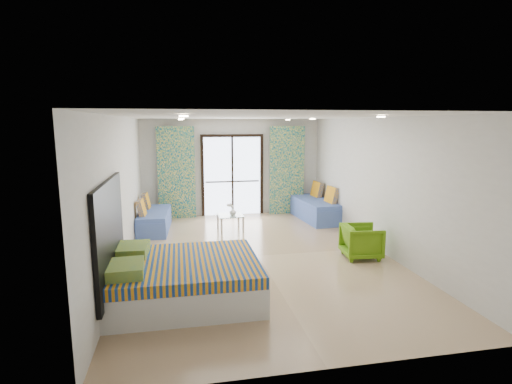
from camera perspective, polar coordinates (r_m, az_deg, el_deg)
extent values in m
cube|color=black|center=(11.20, -3.44, 8.04)|extent=(1.76, 0.08, 0.08)
cube|color=black|center=(11.21, -7.64, 2.13)|extent=(0.08, 0.08, 2.20)
cube|color=black|center=(11.43, 0.79, 2.36)|extent=(0.08, 0.08, 2.20)
cube|color=black|center=(11.29, -3.38, 2.25)|extent=(0.05, 0.06, 2.20)
cube|color=#595451|center=(11.33, -3.39, 1.51)|extent=(1.52, 0.03, 0.04)
cube|color=silver|center=(11.04, -11.30, 2.69)|extent=(1.00, 0.10, 2.50)
cube|color=silver|center=(11.45, 4.43, 3.10)|extent=(1.00, 0.10, 2.50)
cylinder|color=#FFE0B2|center=(5.39, -10.30, 10.62)|extent=(0.12, 0.12, 0.02)
cylinder|color=#FFE0B2|center=(6.11, 17.42, 10.22)|extent=(0.12, 0.12, 0.02)
cylinder|color=#FFE0B2|center=(8.39, -10.62, 10.26)|extent=(0.12, 0.12, 0.02)
cylinder|color=#FFE0B2|center=(8.87, 8.08, 10.29)|extent=(0.12, 0.12, 0.02)
cylinder|color=#FFE0B2|center=(10.39, -10.73, 10.13)|extent=(0.12, 0.12, 0.02)
cylinder|color=#FFE0B2|center=(10.78, 4.56, 10.25)|extent=(0.12, 0.12, 0.02)
cube|color=black|center=(5.96, -20.15, -5.68)|extent=(0.06, 2.10, 1.50)
cube|color=silver|center=(7.16, -18.69, -3.05)|extent=(0.02, 0.10, 0.10)
cube|color=silver|center=(6.15, -10.11, -12.95)|extent=(2.18, 1.74, 0.44)
cube|color=navy|center=(6.04, -10.19, -10.32)|extent=(2.16, 1.78, 0.16)
cube|color=#155D60|center=(5.64, -18.28, -10.42)|extent=(0.52, 0.62, 0.15)
cube|color=#155D60|center=(6.42, -17.37, -7.90)|extent=(0.53, 0.63, 0.15)
cube|color=#4762AB|center=(10.04, -14.26, -4.27)|extent=(0.77, 1.76, 0.38)
cube|color=#4762AB|center=(9.98, -14.32, -2.93)|extent=(0.75, 1.73, 0.10)
cube|color=navy|center=(9.58, -16.07, -2.19)|extent=(0.22, 0.44, 0.40)
cube|color=navy|center=(10.36, -15.45, -1.27)|extent=(0.22, 0.44, 0.40)
cube|color=#4762AB|center=(10.96, 8.35, -2.76)|extent=(0.92, 2.01, 0.43)
cube|color=#4762AB|center=(10.90, 8.39, -1.37)|extent=(0.90, 1.97, 0.11)
cube|color=navy|center=(10.57, 10.77, -0.42)|extent=(0.26, 0.50, 0.45)
cube|color=navy|center=(11.38, 8.73, 0.36)|extent=(0.26, 0.50, 0.45)
cylinder|color=silver|center=(9.42, -4.94, -4.91)|extent=(0.05, 0.05, 0.39)
cylinder|color=silver|center=(9.52, -1.83, -4.72)|extent=(0.05, 0.05, 0.39)
cylinder|color=silver|center=(9.92, -5.46, -4.17)|extent=(0.05, 0.05, 0.39)
cylinder|color=silver|center=(10.01, -2.51, -4.00)|extent=(0.05, 0.05, 0.39)
cube|color=#8CA59E|center=(9.67, -3.70, -3.33)|extent=(0.64, 0.64, 0.02)
sphere|color=white|center=(9.63, -3.43, -2.08)|extent=(0.07, 0.07, 0.07)
sphere|color=white|center=(9.67, -3.77, -1.93)|extent=(0.07, 0.07, 0.07)
sphere|color=white|center=(9.61, -4.00, -1.88)|extent=(0.07, 0.07, 0.07)
sphere|color=white|center=(9.57, -3.66, -1.81)|extent=(0.07, 0.07, 0.07)
imported|color=white|center=(9.63, -3.34, -2.82)|extent=(0.18, 0.18, 0.16)
imported|color=#5A9112|center=(8.03, 14.85, -6.62)|extent=(0.71, 0.75, 0.71)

